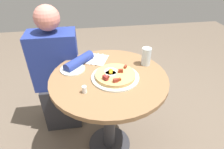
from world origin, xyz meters
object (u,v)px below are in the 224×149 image
object	(u,v)px
breakfast_pizza	(115,75)
salt_shaker	(84,90)
person_seated	(59,78)
fork	(99,59)
knife	(95,59)
pizza_plate	(115,77)
water_glass	(146,56)
bread_plate	(73,69)
dining_table	(109,96)

from	to	relation	value
breakfast_pizza	salt_shaker	world-z (taller)	breakfast_pizza
person_seated	fork	world-z (taller)	person_seated
person_seated	knife	bearing A→B (deg)	-21.15
pizza_plate	salt_shaker	bearing A→B (deg)	-148.85
knife	breakfast_pizza	bearing A→B (deg)	-134.92
person_seated	knife	size ratio (longest dim) A/B	6.31
pizza_plate	knife	distance (m)	0.29
knife	water_glass	size ratio (longest dim) A/B	1.37
pizza_plate	fork	distance (m)	0.27
pizza_plate	bread_plate	bearing A→B (deg)	152.63
breakfast_pizza	water_glass	world-z (taller)	water_glass
pizza_plate	water_glass	distance (m)	0.30
person_seated	dining_table	bearing A→B (deg)	-43.09
breakfast_pizza	dining_table	bearing A→B (deg)	144.90
pizza_plate	knife	xyz separation A→B (m)	(-0.11, 0.27, 0.00)
bread_plate	fork	distance (m)	0.23
pizza_plate	breakfast_pizza	xyz separation A→B (m)	(-0.00, -0.00, 0.02)
dining_table	bread_plate	distance (m)	0.33
dining_table	water_glass	xyz separation A→B (m)	(0.29, 0.12, 0.24)
dining_table	salt_shaker	distance (m)	0.30
dining_table	bread_plate	xyz separation A→B (m)	(-0.24, 0.12, 0.18)
knife	pizza_plate	bearing A→B (deg)	-134.45
breakfast_pizza	bread_plate	bearing A→B (deg)	152.36
breakfast_pizza	fork	world-z (taller)	breakfast_pizza
dining_table	person_seated	bearing A→B (deg)	136.91
person_seated	fork	size ratio (longest dim) A/B	6.31
fork	water_glass	distance (m)	0.36
dining_table	salt_shaker	xyz separation A→B (m)	(-0.17, -0.15, 0.20)
bread_plate	water_glass	xyz separation A→B (m)	(0.54, -0.01, 0.06)
bread_plate	dining_table	bearing A→B (deg)	-26.40
breakfast_pizza	water_glass	distance (m)	0.29
pizza_plate	fork	size ratio (longest dim) A/B	1.77
breakfast_pizza	water_glass	bearing A→B (deg)	28.97
person_seated	salt_shaker	distance (m)	0.62
dining_table	pizza_plate	world-z (taller)	pizza_plate
pizza_plate	fork	xyz separation A→B (m)	(-0.08, 0.26, 0.00)
person_seated	knife	xyz separation A→B (m)	(0.32, -0.12, 0.24)
fork	knife	bearing A→B (deg)	90.00
dining_table	water_glass	size ratio (longest dim) A/B	6.08
dining_table	fork	bearing A→B (deg)	99.95
person_seated	breakfast_pizza	distance (m)	0.64
bread_plate	fork	world-z (taller)	bread_plate
fork	knife	distance (m)	0.04
person_seated	salt_shaker	size ratio (longest dim) A/B	24.67
fork	water_glass	size ratio (longest dim) A/B	1.37
bread_plate	knife	bearing A→B (deg)	36.44
breakfast_pizza	knife	xyz separation A→B (m)	(-0.11, 0.27, -0.02)
salt_shaker	pizza_plate	bearing A→B (deg)	31.15
salt_shaker	bread_plate	bearing A→B (deg)	105.53
dining_table	salt_shaker	size ratio (longest dim) A/B	17.44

